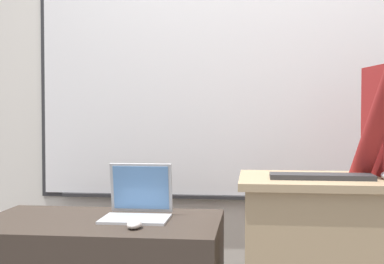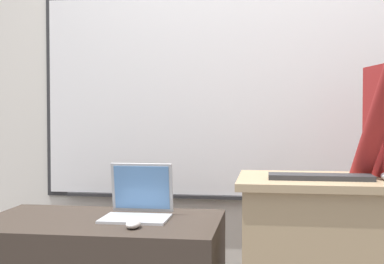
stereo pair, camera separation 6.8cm
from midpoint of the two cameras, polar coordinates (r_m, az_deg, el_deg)
name	(u,v)px [view 2 (the right image)]	position (r m, az deg, el deg)	size (l,w,h in m)	color
back_wall	(252,96)	(3.18, 6.99, 3.80)	(6.40, 0.17, 2.61)	silver
laptop	(139,201)	(2.46, -4.86, -7.32)	(0.29, 0.26, 0.24)	#B7BABF
wireless_keyboard	(320,177)	(2.17, 14.40, -4.66)	(0.40, 0.12, 0.02)	#2D2D30
computer_mouse_by_laptop	(133,224)	(2.24, -5.40, -9.75)	(0.06, 0.10, 0.03)	silver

